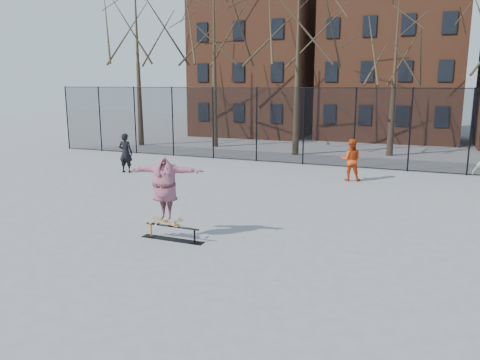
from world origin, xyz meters
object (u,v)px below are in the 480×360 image
at_px(bystander_black, 126,153).
at_px(bystander_red, 351,160).
at_px(skater, 165,190).
at_px(skateboard, 166,223).
at_px(skate_rail, 172,234).

height_order(bystander_black, bystander_red, bystander_black).
bearing_deg(skater, skateboard, 0.00).
bearing_deg(bystander_red, bystander_black, 1.15).
xyz_separation_m(skater, bystander_red, (3.29, 9.90, -0.45)).
relative_size(skateboard, bystander_red, 0.48).
xyz_separation_m(skate_rail, skater, (-0.19, 0.00, 1.20)).
distance_m(skater, bystander_red, 10.44).
height_order(skate_rail, skateboard, skateboard).
bearing_deg(bystander_red, skate_rail, 61.82).
relative_size(skater, bystander_red, 1.15).
distance_m(skate_rail, bystander_black, 10.54).
distance_m(skater, bystander_black, 10.39).
bearing_deg(skateboard, skater, 0.00).
distance_m(skateboard, bystander_red, 10.44).
relative_size(skater, bystander_black, 1.12).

